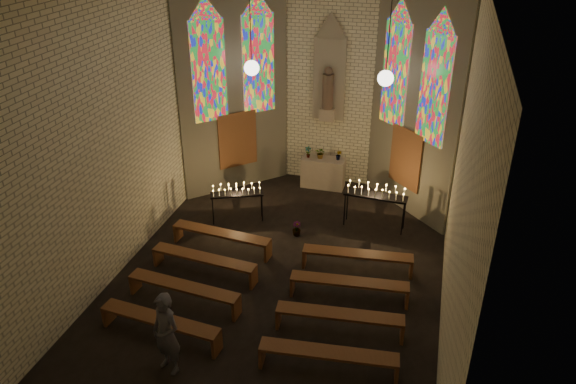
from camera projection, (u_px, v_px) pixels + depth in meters
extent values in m
plane|color=black|center=(276.00, 283.00, 14.00)|extent=(12.00, 12.00, 0.00)
cube|color=#F2EDCB|center=(330.00, 79.00, 17.46)|extent=(8.00, 0.02, 7.00)
cube|color=#F2EDCB|center=(141.00, 338.00, 7.25)|extent=(8.00, 0.02, 7.00)
cube|color=#F2EDCB|center=(113.00, 136.00, 13.30)|extent=(0.02, 12.00, 7.00)
cube|color=#F2EDCB|center=(462.00, 176.00, 11.41)|extent=(0.02, 12.00, 7.00)
cube|color=#F2EDCB|center=(233.00, 83.00, 17.05)|extent=(2.72, 2.72, 7.00)
cube|color=#F2EDCB|center=(417.00, 99.00, 15.75)|extent=(2.72, 2.72, 7.00)
cube|color=#4C3F8C|center=(209.00, 72.00, 16.34)|extent=(0.78, 0.78, 3.00)
cube|color=#4C3F8C|center=(258.00, 64.00, 17.04)|extent=(0.78, 0.78, 3.00)
cube|color=#4C3F8C|center=(395.00, 75.00, 16.07)|extent=(0.78, 0.78, 3.00)
cube|color=#4C3F8C|center=(435.00, 90.00, 14.82)|extent=(0.78, 0.78, 3.00)
cube|color=brown|center=(238.00, 140.00, 17.76)|extent=(0.95, 0.95, 1.80)
cube|color=brown|center=(406.00, 158.00, 16.52)|extent=(0.95, 0.95, 1.80)
cube|color=gray|center=(329.00, 79.00, 17.39)|extent=(1.00, 0.12, 2.60)
cone|color=gray|center=(331.00, 25.00, 16.62)|extent=(1.00, 1.00, 0.80)
cube|color=#B3A592|center=(327.00, 114.00, 17.79)|extent=(0.45, 0.30, 0.40)
cylinder|color=brown|center=(328.00, 91.00, 17.44)|extent=(0.36, 0.36, 1.10)
sphere|color=brown|center=(329.00, 71.00, 17.13)|extent=(0.26, 0.26, 0.26)
sphere|color=white|center=(252.00, 68.00, 15.96)|extent=(0.44, 0.44, 0.44)
cylinder|color=black|center=(250.00, 17.00, 15.31)|extent=(0.02, 0.02, 2.80)
sphere|color=white|center=(386.00, 78.00, 15.07)|extent=(0.44, 0.44, 0.44)
cylinder|color=black|center=(390.00, 25.00, 14.41)|extent=(0.02, 0.02, 2.80)
cube|color=#B3A592|center=(323.00, 173.00, 18.40)|extent=(1.40, 0.60, 1.00)
imported|color=#4C723F|center=(308.00, 152.00, 18.16)|extent=(0.21, 0.15, 0.39)
imported|color=#4C723F|center=(321.00, 153.00, 18.11)|extent=(0.40, 0.37, 0.37)
imported|color=#4C723F|center=(339.00, 155.00, 18.01)|extent=(0.22, 0.19, 0.34)
imported|color=#4C723F|center=(297.00, 229.00, 15.85)|extent=(0.32, 0.32, 0.43)
cube|color=black|center=(237.00, 194.00, 16.27)|extent=(1.55, 0.93, 0.05)
cylinder|color=black|center=(213.00, 212.00, 16.27)|extent=(0.03, 0.03, 0.86)
cylinder|color=black|center=(262.00, 208.00, 16.43)|extent=(0.03, 0.03, 0.86)
cylinder|color=black|center=(213.00, 207.00, 16.52)|extent=(0.03, 0.03, 0.86)
cylinder|color=black|center=(261.00, 204.00, 16.69)|extent=(0.03, 0.03, 0.86)
cube|color=black|center=(376.00, 196.00, 15.87)|extent=(1.81, 0.53, 0.06)
cylinder|color=black|center=(345.00, 210.00, 16.22)|extent=(0.03, 0.03, 1.00)
cylinder|color=black|center=(403.00, 220.00, 15.74)|extent=(0.03, 0.03, 1.00)
cylinder|color=black|center=(347.00, 205.00, 16.49)|extent=(0.03, 0.03, 1.00)
cylinder|color=black|center=(404.00, 214.00, 16.02)|extent=(0.03, 0.03, 1.00)
cube|color=brown|center=(221.00, 233.00, 15.11)|extent=(2.82, 0.66, 0.07)
cube|color=brown|center=(178.00, 231.00, 15.66)|extent=(0.10, 0.40, 0.50)
cube|color=brown|center=(268.00, 251.00, 14.79)|extent=(0.10, 0.40, 0.50)
cube|color=brown|center=(358.00, 254.00, 14.23)|extent=(2.82, 0.66, 0.07)
cube|color=brown|center=(304.00, 257.00, 14.56)|extent=(0.10, 0.40, 0.50)
cube|color=brown|center=(411.00, 267.00, 14.15)|extent=(0.10, 0.40, 0.50)
cube|color=brown|center=(204.00, 258.00, 14.09)|extent=(2.82, 0.66, 0.07)
cube|color=brown|center=(158.00, 255.00, 14.64)|extent=(0.10, 0.40, 0.50)
cube|color=brown|center=(254.00, 277.00, 13.77)|extent=(0.10, 0.40, 0.50)
cube|color=brown|center=(349.00, 282.00, 13.21)|extent=(2.82, 0.66, 0.07)
cube|color=brown|center=(292.00, 284.00, 13.54)|extent=(0.10, 0.40, 0.50)
cube|color=brown|center=(407.00, 296.00, 13.13)|extent=(0.10, 0.40, 0.50)
cube|color=brown|center=(183.00, 286.00, 13.07)|extent=(2.82, 0.66, 0.07)
cube|color=brown|center=(135.00, 282.00, 13.62)|extent=(0.10, 0.40, 0.50)
cube|color=brown|center=(237.00, 308.00, 12.75)|extent=(0.10, 0.40, 0.50)
cube|color=brown|center=(340.00, 314.00, 12.19)|extent=(2.82, 0.66, 0.07)
cube|color=brown|center=(278.00, 316.00, 12.52)|extent=(0.10, 0.40, 0.50)
cube|color=brown|center=(402.00, 330.00, 12.10)|extent=(0.10, 0.40, 0.50)
cube|color=brown|center=(160.00, 319.00, 12.04)|extent=(2.82, 0.66, 0.07)
cube|color=brown|center=(109.00, 313.00, 12.60)|extent=(0.10, 0.40, 0.50)
cube|color=brown|center=(217.00, 344.00, 11.73)|extent=(0.10, 0.40, 0.50)
cube|color=brown|center=(329.00, 352.00, 11.17)|extent=(2.82, 0.66, 0.07)
cube|color=brown|center=(262.00, 353.00, 11.50)|extent=(0.10, 0.40, 0.50)
cube|color=brown|center=(397.00, 370.00, 11.08)|extent=(0.10, 0.40, 0.50)
imported|color=#504F59|center=(166.00, 334.00, 11.04)|extent=(0.78, 0.65, 1.84)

